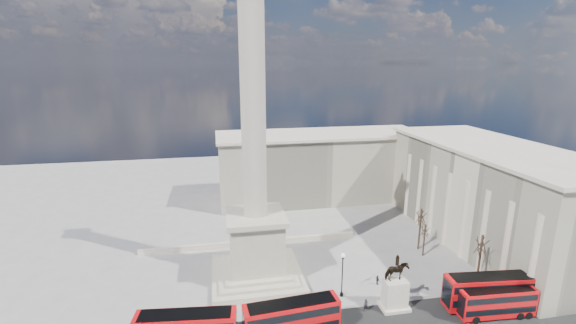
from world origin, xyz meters
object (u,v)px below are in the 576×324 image
(nelsons_column, at_px, (255,201))
(red_bus_c, at_px, (490,291))
(red_bus_b, at_px, (292,319))
(red_bus_d, at_px, (497,302))
(pedestrian_standing, at_px, (450,296))
(victorian_lamp, at_px, (342,271))
(pedestrian_crossing, at_px, (377,280))
(pedestrian_walking, at_px, (366,305))
(equestrian_statue, at_px, (395,290))

(nelsons_column, xyz_separation_m, red_bus_c, (30.87, -14.02, -10.28))
(red_bus_b, distance_m, red_bus_d, 27.73)
(red_bus_c, distance_m, pedestrian_standing, 5.30)
(red_bus_c, bearing_deg, red_bus_d, -94.37)
(red_bus_d, distance_m, victorian_lamp, 20.73)
(red_bus_c, bearing_deg, pedestrian_crossing, 152.39)
(victorian_lamp, distance_m, pedestrian_walking, 5.53)
(pedestrian_walking, bearing_deg, pedestrian_crossing, 59.29)
(red_bus_c, height_order, victorian_lamp, victorian_lamp)
(red_bus_d, distance_m, pedestrian_crossing, 16.19)
(equestrian_statue, xyz_separation_m, pedestrian_walking, (-4.13, 0.08, -1.93))
(nelsons_column, distance_m, pedestrian_walking, 21.61)
(red_bus_d, xyz_separation_m, equestrian_statue, (-12.61, 4.23, 0.64))
(equestrian_statue, bearing_deg, victorian_lamp, 147.03)
(pedestrian_crossing, bearing_deg, equestrian_statue, 162.30)
(equestrian_statue, relative_size, pedestrian_crossing, 5.34)
(red_bus_d, bearing_deg, red_bus_c, 83.51)
(red_bus_b, relative_size, red_bus_d, 1.16)
(red_bus_c, xyz_separation_m, pedestrian_standing, (-4.29, 2.52, -1.82))
(red_bus_c, bearing_deg, pedestrian_walking, 177.28)
(pedestrian_walking, bearing_deg, nelsons_column, 145.36)
(victorian_lamp, height_order, equestrian_statue, equestrian_statue)
(red_bus_b, bearing_deg, nelsons_column, 96.46)
(red_bus_c, bearing_deg, equestrian_statue, 175.01)
(red_bus_c, height_order, pedestrian_crossing, red_bus_c)
(red_bus_b, distance_m, pedestrian_standing, 23.99)
(red_bus_b, relative_size, pedestrian_walking, 6.68)
(red_bus_c, xyz_separation_m, red_bus_d, (-0.32, -1.79, -0.44))
(red_bus_b, distance_m, red_bus_c, 28.03)
(red_bus_c, relative_size, equestrian_statue, 1.54)
(pedestrian_walking, bearing_deg, victorian_lamp, 123.52)
(pedestrian_walking, distance_m, pedestrian_standing, 12.77)
(nelsons_column, distance_m, red_bus_c, 35.43)
(red_bus_d, bearing_deg, nelsons_column, 156.19)
(red_bus_d, xyz_separation_m, pedestrian_crossing, (-12.49, 10.20, -1.43))
(nelsons_column, height_order, pedestrian_walking, nelsons_column)
(victorian_lamp, bearing_deg, red_bus_c, -18.72)
(red_bus_b, xyz_separation_m, victorian_lamp, (8.80, 7.07, 1.51))
(pedestrian_standing, bearing_deg, red_bus_c, 123.19)
(pedestrian_walking, relative_size, pedestrian_standing, 1.12)
(red_bus_c, relative_size, victorian_lamp, 1.83)
(red_bus_c, distance_m, equestrian_statue, 13.16)
(red_bus_b, bearing_deg, equestrian_statue, 6.60)
(red_bus_b, relative_size, red_bus_c, 0.96)
(pedestrian_standing, bearing_deg, red_bus_d, 106.25)
(victorian_lamp, bearing_deg, pedestrian_walking, -61.63)
(equestrian_statue, distance_m, pedestrian_walking, 4.56)
(pedestrian_walking, xyz_separation_m, pedestrian_standing, (12.77, 0.00, -0.10))
(red_bus_d, xyz_separation_m, pedestrian_standing, (-3.97, 4.31, -1.39))
(red_bus_d, height_order, pedestrian_standing, red_bus_d)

